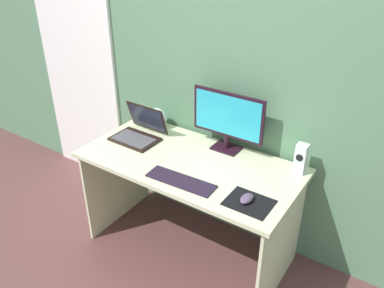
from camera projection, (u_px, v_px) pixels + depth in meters
name	position (u px, v px, depth m)	size (l,w,h in m)	color
ground_plane	(190.00, 247.00, 2.84)	(8.00, 8.00, 0.00)	brown
wall_back	(224.00, 66.00, 2.52)	(6.00, 0.04, 2.50)	#547E5D
door_left	(78.00, 66.00, 3.27)	(0.82, 0.02, 2.02)	white
desk	(190.00, 181.00, 2.56)	(1.40, 0.69, 0.74)	beige
monitor	(228.00, 119.00, 2.50)	(0.50, 0.14, 0.40)	black
speaker_right	(301.00, 159.00, 2.32)	(0.07, 0.07, 0.19)	silver
laptop	(139.00, 132.00, 2.73)	(0.32, 0.29, 0.22)	black
fishbowl	(157.00, 118.00, 2.85)	(0.15, 0.15, 0.15)	silver
keyboard_external	(181.00, 181.00, 2.28)	(0.42, 0.13, 0.01)	black
mousepad	(249.00, 203.00, 2.11)	(0.25, 0.20, 0.00)	black
mouse	(247.00, 199.00, 2.11)	(0.06, 0.10, 0.04)	#56405D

